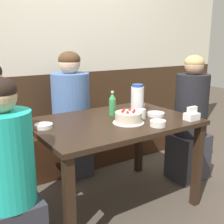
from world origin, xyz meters
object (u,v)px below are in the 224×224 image
object	(u,v)px
bench_seat	(70,148)
soju_bottle	(112,104)
birthday_cake	(128,118)
water_pitcher	(137,99)
bowl_soup_white	(158,123)
bowl_side_dish	(156,114)
bowl_sauce_shallow	(139,106)
person_dark_striped	(190,124)
bowl_rice_small	(44,126)
person_grey_tee	(8,188)
glass_water_tall	(141,114)
napkin_holder	(192,115)
person_teal_shirt	(71,116)

from	to	relation	value
bench_seat	soju_bottle	world-z (taller)	soju_bottle
birthday_cake	soju_bottle	size ratio (longest dim) A/B	1.18
water_pitcher	bowl_soup_white	xyz separation A→B (m)	(-0.13, -0.40, -0.10)
bowl_soup_white	bowl_side_dish	size ratio (longest dim) A/B	0.82
bowl_sauce_shallow	person_dark_striped	bearing A→B (deg)	-24.55
bowl_soup_white	bowl_rice_small	size ratio (longest dim) A/B	0.90
bowl_side_dish	person_grey_tee	distance (m)	1.26
bowl_rice_small	glass_water_tall	bearing A→B (deg)	-14.04
bowl_rice_small	glass_water_tall	world-z (taller)	glass_water_tall
glass_water_tall	napkin_holder	bearing A→B (deg)	-39.66
soju_bottle	bowl_side_dish	xyz separation A→B (m)	(0.28, -0.22, -0.08)
napkin_holder	person_dark_striped	bearing A→B (deg)	41.23
water_pitcher	bowl_side_dish	world-z (taller)	water_pitcher
napkin_holder	glass_water_tall	distance (m)	0.39
glass_water_tall	water_pitcher	bearing A→B (deg)	61.09
bowl_side_dish	birthday_cake	bearing A→B (deg)	-172.30
birthday_cake	bowl_soup_white	world-z (taller)	birthday_cake
bowl_rice_small	glass_water_tall	xyz separation A→B (m)	(0.73, -0.18, 0.02)
birthday_cake	person_teal_shirt	xyz separation A→B (m)	(-0.08, 0.82, -0.16)
bowl_side_dish	person_dark_striped	world-z (taller)	person_dark_striped
soju_bottle	bowl_rice_small	world-z (taller)	soju_bottle
napkin_holder	bowl_rice_small	size ratio (longest dim) A/B	0.87
bench_seat	bowl_rice_small	bearing A→B (deg)	-125.68
napkin_holder	bowl_sauce_shallow	world-z (taller)	napkin_holder
bowl_soup_white	person_dark_striped	distance (m)	0.79
birthday_cake	person_teal_shirt	distance (m)	0.83
bowl_rice_small	person_grey_tee	distance (m)	0.54
person_grey_tee	glass_water_tall	bearing A→B (deg)	8.89
bench_seat	soju_bottle	xyz separation A→B (m)	(0.08, -0.70, 0.60)
bowl_soup_white	bowl_rice_small	xyz separation A→B (m)	(-0.70, 0.41, -0.01)
bowl_side_dish	glass_water_tall	xyz separation A→B (m)	(-0.15, 0.00, 0.02)
water_pitcher	birthday_cake	bearing A→B (deg)	-139.36
soju_bottle	person_grey_tee	bearing A→B (deg)	-157.94
person_dark_striped	glass_water_tall	bearing A→B (deg)	6.53
soju_bottle	bowl_sauce_shallow	world-z (taller)	soju_bottle
birthday_cake	person_teal_shirt	bearing A→B (deg)	95.92
glass_water_tall	person_teal_shirt	world-z (taller)	person_teal_shirt
napkin_holder	glass_water_tall	xyz separation A→B (m)	(-0.30, 0.25, -0.00)
water_pitcher	bowl_side_dish	size ratio (longest dim) A/B	1.75
bowl_soup_white	glass_water_tall	size ratio (longest dim) A/B	1.50
bowl_rice_small	birthday_cake	bearing A→B (deg)	-21.70
bowl_side_dish	glass_water_tall	distance (m)	0.15
bowl_side_dish	bowl_sauce_shallow	world-z (taller)	bowl_sauce_shallow
person_dark_striped	person_grey_tee	bearing A→B (deg)	7.99
water_pitcher	bowl_rice_small	size ratio (longest dim) A/B	1.93
person_grey_tee	water_pitcher	bearing A→B (deg)	16.34
birthday_cake	person_grey_tee	size ratio (longest dim) A/B	0.21
napkin_holder	bench_seat	bearing A→B (deg)	113.45
water_pitcher	soju_bottle	xyz separation A→B (m)	(-0.23, 0.04, -0.02)
water_pitcher	bowl_sauce_shallow	world-z (taller)	water_pitcher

